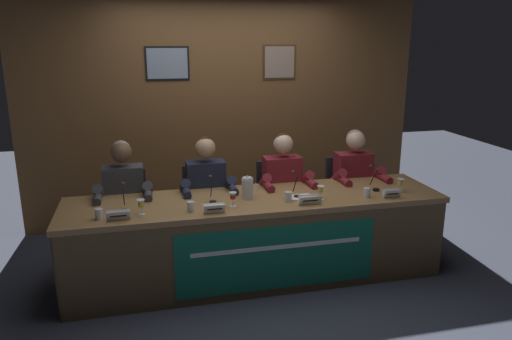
{
  "coord_description": "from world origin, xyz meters",
  "views": [
    {
      "loc": [
        -0.94,
        -3.92,
        2.11
      ],
      "look_at": [
        0.0,
        0.0,
        1.0
      ],
      "focal_mm": 33.98,
      "sensor_mm": 36.0,
      "label": 1
    }
  ],
  "objects_px": {
    "juice_glass_center_left": "(233,197)",
    "water_pitcher_central": "(248,188)",
    "microphone_far_right": "(374,182)",
    "water_cup_far_left": "(99,214)",
    "chair_center_left": "(205,213)",
    "nameplate_center_right": "(310,200)",
    "water_cup_center_left": "(191,207)",
    "nameplate_far_left": "(118,215)",
    "document_stack_center_right": "(300,197)",
    "panelist_center_left": "(207,192)",
    "chair_center_right": "(278,207)",
    "nameplate_far_right": "(392,193)",
    "juice_glass_far_left": "(141,204)",
    "microphone_center_left": "(212,194)",
    "panelist_far_left": "(124,198)",
    "panelist_center_right": "(284,186)",
    "conference_table": "(259,227)",
    "juice_glass_center_right": "(321,190)",
    "chair_far_left": "(127,219)",
    "water_cup_center_right": "(288,197)",
    "water_cup_far_right": "(367,193)",
    "microphone_center_right": "(296,188)",
    "juice_glass_far_right": "(400,183)",
    "nameplate_center_left": "(214,208)",
    "chair_far_right": "(347,201)",
    "panelist_far_right": "(356,181)",
    "microphone_far_left": "(124,202)"
  },
  "relations": [
    {
      "from": "juice_glass_center_left",
      "to": "water_pitcher_central",
      "type": "bearing_deg",
      "value": 46.16
    },
    {
      "from": "microphone_far_right",
      "to": "water_pitcher_central",
      "type": "xyz_separation_m",
      "value": [
        -1.19,
        0.01,
        0.02
      ]
    },
    {
      "from": "water_cup_far_left",
      "to": "microphone_far_right",
      "type": "height_order",
      "value": "microphone_far_right"
    },
    {
      "from": "chair_center_left",
      "to": "juice_glass_center_left",
      "type": "height_order",
      "value": "chair_center_left"
    },
    {
      "from": "nameplate_center_right",
      "to": "water_cup_center_left",
      "type": "bearing_deg",
      "value": 176.52
    },
    {
      "from": "nameplate_far_left",
      "to": "document_stack_center_right",
      "type": "relative_size",
      "value": 0.84
    },
    {
      "from": "water_cup_far_left",
      "to": "panelist_center_left",
      "type": "height_order",
      "value": "panelist_center_left"
    },
    {
      "from": "chair_center_right",
      "to": "panelist_center_left",
      "type": "bearing_deg",
      "value": -165.2
    },
    {
      "from": "chair_center_right",
      "to": "nameplate_far_right",
      "type": "bearing_deg",
      "value": -48.29
    },
    {
      "from": "nameplate_center_right",
      "to": "document_stack_center_right",
      "type": "xyz_separation_m",
      "value": [
        -0.02,
        0.19,
        -0.03
      ]
    },
    {
      "from": "juice_glass_far_left",
      "to": "microphone_center_left",
      "type": "xyz_separation_m",
      "value": [
        0.59,
        0.17,
        -0.01
      ]
    },
    {
      "from": "panelist_far_left",
      "to": "panelist_center_right",
      "type": "xyz_separation_m",
      "value": [
        1.51,
        0.0,
        0.0
      ]
    },
    {
      "from": "conference_table",
      "to": "nameplate_far_right",
      "type": "xyz_separation_m",
      "value": [
        1.15,
        -0.17,
        0.28
      ]
    },
    {
      "from": "water_cup_far_left",
      "to": "panelist_center_right",
      "type": "height_order",
      "value": "panelist_center_right"
    },
    {
      "from": "juice_glass_far_left",
      "to": "nameplate_center_right",
      "type": "distance_m",
      "value": 1.38
    },
    {
      "from": "microphone_center_left",
      "to": "juice_glass_center_right",
      "type": "distance_m",
      "value": 0.94
    },
    {
      "from": "water_cup_center_left",
      "to": "microphone_center_left",
      "type": "distance_m",
      "value": 0.28
    },
    {
      "from": "document_stack_center_right",
      "to": "panelist_far_left",
      "type": "bearing_deg",
      "value": 162.03
    },
    {
      "from": "juice_glass_center_right",
      "to": "microphone_far_right",
      "type": "distance_m",
      "value": 0.6
    },
    {
      "from": "chair_far_left",
      "to": "water_cup_center_right",
      "type": "relative_size",
      "value": 10.56
    },
    {
      "from": "water_cup_far_right",
      "to": "microphone_center_right",
      "type": "bearing_deg",
      "value": 164.31
    },
    {
      "from": "juice_glass_center_right",
      "to": "juice_glass_far_right",
      "type": "relative_size",
      "value": 1.0
    },
    {
      "from": "nameplate_center_left",
      "to": "chair_center_left",
      "type": "bearing_deg",
      "value": 87.52
    },
    {
      "from": "water_cup_center_left",
      "to": "chair_center_right",
      "type": "xyz_separation_m",
      "value": [
        0.97,
        0.81,
        -0.36
      ]
    },
    {
      "from": "water_cup_center_left",
      "to": "microphone_center_left",
      "type": "height_order",
      "value": "microphone_center_left"
    },
    {
      "from": "chair_far_right",
      "to": "conference_table",
      "type": "bearing_deg",
      "value": -148.19
    },
    {
      "from": "conference_table",
      "to": "microphone_center_left",
      "type": "xyz_separation_m",
      "value": [
        -0.39,
        0.09,
        0.31
      ]
    },
    {
      "from": "water_cup_center_left",
      "to": "microphone_far_right",
      "type": "relative_size",
      "value": 0.39
    },
    {
      "from": "juice_glass_far_left",
      "to": "document_stack_center_right",
      "type": "xyz_separation_m",
      "value": [
        1.36,
        0.1,
        -0.08
      ]
    },
    {
      "from": "chair_far_left",
      "to": "panelist_far_right",
      "type": "distance_m",
      "value": 2.29
    },
    {
      "from": "water_cup_center_left",
      "to": "nameplate_center_right",
      "type": "relative_size",
      "value": 0.43
    },
    {
      "from": "juice_glass_far_left",
      "to": "microphone_far_left",
      "type": "bearing_deg",
      "value": 134.92
    },
    {
      "from": "conference_table",
      "to": "water_cup_far_right",
      "type": "relative_size",
      "value": 39.0
    },
    {
      "from": "microphone_far_left",
      "to": "microphone_far_right",
      "type": "distance_m",
      "value": 2.23
    },
    {
      "from": "water_cup_far_left",
      "to": "nameplate_center_left",
      "type": "bearing_deg",
      "value": -4.94
    },
    {
      "from": "nameplate_far_left",
      "to": "panelist_center_left",
      "type": "distance_m",
      "value": 1.03
    },
    {
      "from": "microphone_center_left",
      "to": "nameplate_far_right",
      "type": "relative_size",
      "value": 1.38
    },
    {
      "from": "nameplate_far_left",
      "to": "panelist_far_left",
      "type": "bearing_deg",
      "value": 87.94
    },
    {
      "from": "chair_far_left",
      "to": "panelist_far_left",
      "type": "relative_size",
      "value": 0.73
    },
    {
      "from": "panelist_center_left",
      "to": "nameplate_center_left",
      "type": "xyz_separation_m",
      "value": [
        -0.04,
        -0.69,
        0.08
      ]
    },
    {
      "from": "water_cup_far_left",
      "to": "microphone_far_right",
      "type": "xyz_separation_m",
      "value": [
        2.41,
        0.2,
        0.04
      ]
    },
    {
      "from": "panelist_center_right",
      "to": "panelist_center_left",
      "type": "bearing_deg",
      "value": 180.0
    },
    {
      "from": "nameplate_center_left",
      "to": "water_cup_far_right",
      "type": "bearing_deg",
      "value": 3.45
    },
    {
      "from": "microphone_far_left",
      "to": "water_cup_far_right",
      "type": "xyz_separation_m",
      "value": [
        2.06,
        -0.16,
        -0.04
      ]
    },
    {
      "from": "chair_far_left",
      "to": "chair_center_left",
      "type": "distance_m",
      "value": 0.75
    },
    {
      "from": "juice_glass_far_left",
      "to": "chair_center_right",
      "type": "bearing_deg",
      "value": 30.15
    },
    {
      "from": "water_cup_far_right",
      "to": "microphone_center_left",
      "type": "bearing_deg",
      "value": 171.72
    },
    {
      "from": "water_cup_far_left",
      "to": "juice_glass_center_right",
      "type": "height_order",
      "value": "juice_glass_center_right"
    },
    {
      "from": "water_cup_center_left",
      "to": "microphone_far_right",
      "type": "height_order",
      "value": "microphone_far_right"
    },
    {
      "from": "panelist_far_left",
      "to": "chair_center_left",
      "type": "distance_m",
      "value": 0.83
    }
  ]
}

